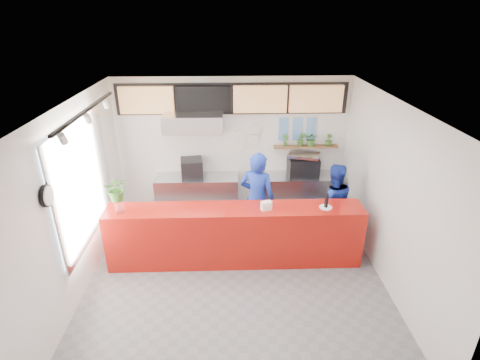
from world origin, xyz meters
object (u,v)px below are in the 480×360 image
(espresso_machine, at_px, (303,167))
(staff_center, at_px, (257,199))
(service_counter, at_px, (235,235))
(panini_oven, at_px, (192,168))
(pepper_mill, at_px, (326,201))
(staff_right, at_px, (332,204))

(espresso_machine, relative_size, staff_center, 0.34)
(service_counter, bearing_deg, espresso_machine, 49.67)
(panini_oven, bearing_deg, espresso_machine, -6.86)
(pepper_mill, bearing_deg, staff_right, 64.53)
(espresso_machine, xyz_separation_m, pepper_mill, (0.05, -1.83, 0.13))
(staff_right, bearing_deg, espresso_machine, -71.89)
(service_counter, distance_m, staff_center, 0.86)
(panini_oven, relative_size, staff_right, 0.28)
(espresso_machine, height_order, staff_center, staff_center)
(panini_oven, relative_size, staff_center, 0.24)
(service_counter, height_order, espresso_machine, espresso_machine)
(service_counter, height_order, staff_center, staff_center)
(staff_right, xyz_separation_m, pepper_mill, (-0.32, -0.66, 0.42))
(service_counter, relative_size, espresso_machine, 6.99)
(pepper_mill, bearing_deg, panini_oven, 143.46)
(service_counter, xyz_separation_m, espresso_machine, (1.53, 1.80, 0.56))
(panini_oven, relative_size, pepper_mill, 1.87)
(espresso_machine, bearing_deg, pepper_mill, -89.92)
(panini_oven, distance_m, staff_center, 1.78)
(panini_oven, relative_size, espresso_machine, 0.71)
(staff_right, bearing_deg, staff_center, 0.81)
(service_counter, height_order, staff_right, staff_right)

